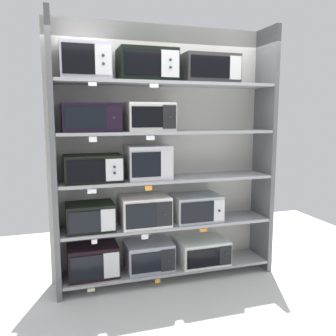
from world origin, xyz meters
The scene contains 33 objects.
ground centered at (0.00, -1.00, -0.01)m, with size 6.20×6.00×0.02m, color silver.
back_panel centered at (0.00, 0.22, 1.34)m, with size 2.40×0.04×2.68m, color beige.
upright_left centered at (-1.13, 0.00, 1.34)m, with size 0.05×0.40×2.68m, color #5B5B5E.
upright_right centered at (1.13, 0.00, 1.34)m, with size 0.05×0.40×2.68m, color #5B5B5E.
shelf_0 centered at (0.00, 0.00, 0.12)m, with size 2.20×0.40×0.03m, color #99999E.
microwave_0 centered at (-0.79, 0.00, 0.29)m, with size 0.50×0.34×0.32m.
microwave_1 centered at (-0.21, 0.00, 0.27)m, with size 0.49×0.37×0.29m.
microwave_2 centered at (0.39, 0.00, 0.26)m, with size 0.54×0.43×0.26m.
price_tag_0 centered at (-0.84, -0.21, 0.08)m, with size 0.07×0.00×0.03m, color beige.
price_tag_1 centered at (-0.17, -0.21, 0.08)m, with size 0.06×0.00×0.04m, color orange.
shelf_1 centered at (0.00, 0.00, 0.60)m, with size 2.20×0.40×0.03m, color #99999E.
microwave_3 centered at (-0.81, 0.00, 0.75)m, with size 0.46×0.36×0.27m.
microwave_4 centered at (-0.26, 0.00, 0.77)m, with size 0.50×0.41×0.31m.
microwave_5 centered at (0.32, 0.00, 0.76)m, with size 0.51×0.39×0.28m.
price_tag_2 centered at (-0.79, -0.21, 0.56)m, with size 0.05×0.00×0.04m, color white.
price_tag_3 centered at (-0.30, -0.21, 0.56)m, with size 0.07×0.00×0.05m, color white.
price_tag_4 centered at (0.32, -0.21, 0.57)m, with size 0.08×0.00×0.03m, color orange.
shelf_2 centered at (0.00, 0.00, 1.09)m, with size 2.20×0.40×0.03m, color #99999E.
microwave_6 centered at (-0.77, 0.00, 1.23)m, with size 0.55×0.35×0.26m.
microwave_7 centered at (-0.22, 0.00, 1.27)m, with size 0.44×0.37×0.34m.
price_tag_5 centered at (-0.80, -0.21, 1.05)m, with size 0.08×0.00×0.04m, color white.
price_tag_6 centered at (-0.26, -0.21, 1.04)m, with size 0.07×0.00×0.05m, color orange.
shelf_3 centered at (0.00, 0.00, 1.57)m, with size 2.20×0.40×0.03m, color #99999E.
microwave_8 centered at (-0.77, 0.00, 1.72)m, with size 0.54×0.40×0.27m.
microwave_9 centered at (-0.20, 0.00, 1.73)m, with size 0.47×0.37×0.28m.
price_tag_7 centered at (-0.78, -0.21, 1.53)m, with size 0.07×0.00×0.05m, color white.
price_tag_8 centered at (-0.24, -0.21, 1.53)m, with size 0.08×0.00×0.04m, color white.
shelf_4 centered at (0.00, 0.00, 2.06)m, with size 2.20×0.40×0.03m, color #99999E.
microwave_10 centered at (-0.81, 0.00, 2.24)m, with size 0.46×0.36×0.33m.
microwave_11 centered at (-0.22, 0.00, 2.23)m, with size 0.56×0.37×0.31m.
microwave_12 centered at (0.44, 0.00, 2.22)m, with size 0.58×0.38×0.29m.
price_tag_9 centered at (-0.77, -0.21, 2.02)m, with size 0.08×0.00×0.03m, color white.
price_tag_10 centered at (-0.20, -0.21, 2.02)m, with size 0.09×0.00×0.04m, color white.
Camera 1 is at (-1.11, -3.57, 1.74)m, focal length 38.92 mm.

